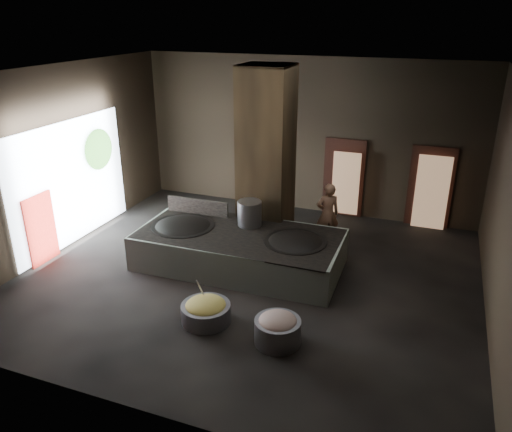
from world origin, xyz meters
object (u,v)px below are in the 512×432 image
at_px(wok_right, 295,245).
at_px(stock_pot, 250,214).
at_px(veg_basin, 206,313).
at_px(cook, 328,214).
at_px(meat_basin, 278,331).
at_px(wok_left, 183,229).
at_px(hearth_platform, 239,249).

relative_size(wok_right, stock_pot, 2.25).
bearing_deg(veg_basin, wok_right, 66.03).
bearing_deg(cook, stock_pot, 14.47).
bearing_deg(cook, veg_basin, 45.51).
height_order(cook, veg_basin, cook).
distance_m(stock_pot, meat_basin, 3.65).
bearing_deg(veg_basin, wok_left, 126.58).
bearing_deg(stock_pot, hearth_platform, -95.19).
distance_m(hearth_platform, wok_left, 1.49).
relative_size(stock_pot, veg_basin, 0.64).
bearing_deg(meat_basin, cook, 91.89).
distance_m(cook, veg_basin, 4.59).
xyz_separation_m(wok_left, veg_basin, (1.72, -2.32, -0.57)).
xyz_separation_m(hearth_platform, cook, (1.65, 1.96, 0.40)).
xyz_separation_m(stock_pot, veg_basin, (0.22, -2.92, -0.95)).
distance_m(wok_left, stock_pot, 1.66).
relative_size(wok_right, cook, 0.85).
xyz_separation_m(veg_basin, meat_basin, (1.52, -0.16, 0.06)).
distance_m(wok_left, wok_right, 2.80).
xyz_separation_m(hearth_platform, wok_right, (1.35, 0.05, 0.34)).
bearing_deg(veg_basin, cook, 72.36).
bearing_deg(wok_left, meat_basin, -37.37).
relative_size(hearth_platform, meat_basin, 5.58).
bearing_deg(meat_basin, wok_left, 142.63).
height_order(wok_left, veg_basin, wok_left).
xyz_separation_m(hearth_platform, veg_basin, (0.27, -2.37, -0.23)).
xyz_separation_m(wok_left, stock_pot, (1.50, 0.60, 0.38)).
xyz_separation_m(wok_right, stock_pot, (-1.30, 0.50, 0.38)).
xyz_separation_m(cook, veg_basin, (-1.38, -4.33, -0.64)).
distance_m(wok_left, meat_basin, 4.12).
height_order(hearth_platform, stock_pot, stock_pot).
distance_m(hearth_platform, wok_right, 1.39).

